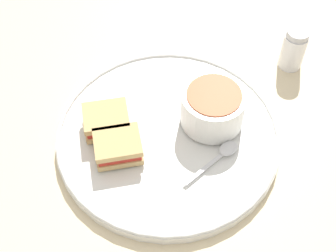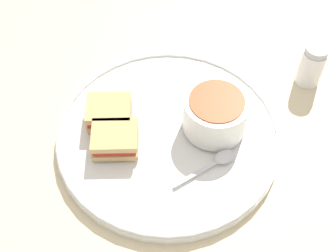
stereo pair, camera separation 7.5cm
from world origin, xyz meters
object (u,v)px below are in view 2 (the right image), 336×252
object	(u,v)px
sandwich_half_far	(115,139)
salt_shaker	(312,65)
spoon	(220,159)
soup_bowl	(215,113)
sandwich_half_near	(109,112)

from	to	relation	value
sandwich_half_far	salt_shaker	size ratio (longest dim) A/B	1.09
spoon	soup_bowl	bearing A→B (deg)	62.24
sandwich_half_near	sandwich_half_far	distance (m)	0.06
sandwich_half_far	salt_shaker	distance (m)	0.37
spoon	salt_shaker	xyz separation A→B (m)	(0.24, -0.09, 0.02)
sandwich_half_near	spoon	bearing A→B (deg)	-92.15
soup_bowl	salt_shaker	world-z (taller)	soup_bowl
soup_bowl	sandwich_half_far	world-z (taller)	soup_bowl
sandwich_half_near	salt_shaker	size ratio (longest dim) A/B	1.08
soup_bowl	sandwich_half_far	bearing A→B (deg)	126.84
salt_shaker	sandwich_half_far	bearing A→B (deg)	137.87
salt_shaker	spoon	bearing A→B (deg)	159.91
soup_bowl	salt_shaker	distance (m)	0.22
soup_bowl	spoon	xyz separation A→B (m)	(-0.06, -0.03, -0.03)
soup_bowl	spoon	distance (m)	0.07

